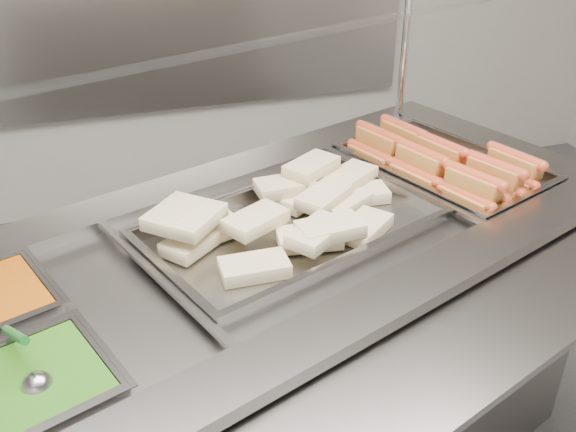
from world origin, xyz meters
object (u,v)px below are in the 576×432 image
object	(u,v)px
steam_counter	(274,372)
serving_spoon	(34,377)
pan_hotdogs	(442,175)
sneeze_guard	(213,58)
pan_wraps	(291,232)

from	to	relation	value
steam_counter	serving_spoon	world-z (taller)	serving_spoon
steam_counter	pan_hotdogs	size ratio (longest dim) A/B	3.23
pan_hotdogs	serving_spoon	xyz separation A→B (m)	(-1.23, -0.64, 0.06)
sneeze_guard	serving_spoon	distance (m)	0.88
pan_hotdogs	pan_wraps	size ratio (longest dim) A/B	0.82
pan_wraps	serving_spoon	distance (m)	0.77
pan_hotdogs	serving_spoon	distance (m)	1.38
sneeze_guard	pan_wraps	distance (m)	0.50
pan_hotdogs	sneeze_guard	bearing A→B (deg)	-178.76
steam_counter	pan_hotdogs	xyz separation A→B (m)	(0.65, 0.24, 0.45)
sneeze_guard	pan_hotdogs	xyz separation A→B (m)	(0.73, 0.02, -0.45)
steam_counter	sneeze_guard	distance (m)	0.93
steam_counter	pan_hotdogs	bearing A→B (deg)	20.52
steam_counter	sneeze_guard	world-z (taller)	sneeze_guard
sneeze_guard	pan_hotdogs	size ratio (longest dim) A/B	2.60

